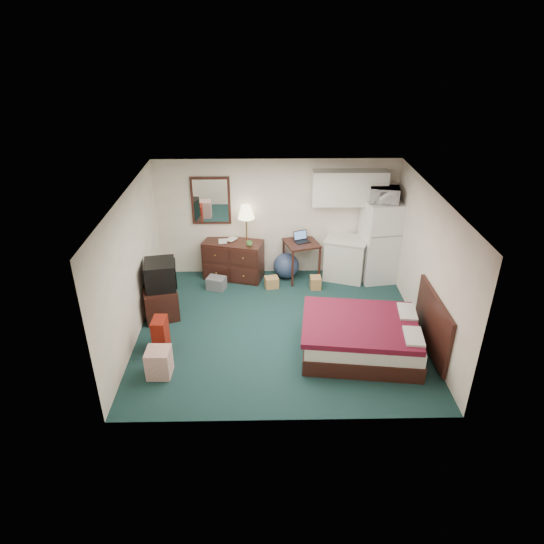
{
  "coord_description": "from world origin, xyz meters",
  "views": [
    {
      "loc": [
        -0.29,
        -7.26,
        4.95
      ],
      "look_at": [
        -0.14,
        0.06,
        1.12
      ],
      "focal_mm": 32.0,
      "sensor_mm": 36.0,
      "label": 1
    }
  ],
  "objects_px": {
    "dresser": "(233,260)",
    "tv_stand": "(160,302)",
    "floor_lamp": "(247,242)",
    "kitchen_counter": "(345,259)",
    "fridge": "(380,241)",
    "desk": "(301,260)",
    "bed": "(361,337)",
    "suitcase": "(161,334)"
  },
  "relations": [
    {
      "from": "fridge",
      "to": "floor_lamp",
      "type": "bearing_deg",
      "value": 168.27
    },
    {
      "from": "suitcase",
      "to": "fridge",
      "type": "bearing_deg",
      "value": 32.23
    },
    {
      "from": "kitchen_counter",
      "to": "suitcase",
      "type": "distance_m",
      "value": 4.25
    },
    {
      "from": "bed",
      "to": "tv_stand",
      "type": "height_order",
      "value": "bed"
    },
    {
      "from": "floor_lamp",
      "to": "suitcase",
      "type": "bearing_deg",
      "value": -118.01
    },
    {
      "from": "dresser",
      "to": "fridge",
      "type": "distance_m",
      "value": 3.08
    },
    {
      "from": "tv_stand",
      "to": "kitchen_counter",
      "type": "bearing_deg",
      "value": 2.48
    },
    {
      "from": "dresser",
      "to": "floor_lamp",
      "type": "bearing_deg",
      "value": 28.27
    },
    {
      "from": "dresser",
      "to": "tv_stand",
      "type": "bearing_deg",
      "value": -115.68
    },
    {
      "from": "fridge",
      "to": "bed",
      "type": "distance_m",
      "value": 2.79
    },
    {
      "from": "floor_lamp",
      "to": "desk",
      "type": "distance_m",
      "value": 1.21
    },
    {
      "from": "kitchen_counter",
      "to": "dresser",
      "type": "bearing_deg",
      "value": -162.03
    },
    {
      "from": "floor_lamp",
      "to": "desk",
      "type": "relative_size",
      "value": 1.93
    },
    {
      "from": "kitchen_counter",
      "to": "suitcase",
      "type": "height_order",
      "value": "kitchen_counter"
    },
    {
      "from": "floor_lamp",
      "to": "kitchen_counter",
      "type": "relative_size",
      "value": 1.81
    },
    {
      "from": "dresser",
      "to": "desk",
      "type": "height_order",
      "value": "dresser"
    },
    {
      "from": "dresser",
      "to": "bed",
      "type": "distance_m",
      "value": 3.52
    },
    {
      "from": "dresser",
      "to": "tv_stand",
      "type": "height_order",
      "value": "dresser"
    },
    {
      "from": "desk",
      "to": "tv_stand",
      "type": "xyz_separation_m",
      "value": [
        -2.72,
        -1.46,
        -0.12
      ]
    },
    {
      "from": "desk",
      "to": "suitcase",
      "type": "height_order",
      "value": "desk"
    },
    {
      "from": "dresser",
      "to": "kitchen_counter",
      "type": "relative_size",
      "value": 1.38
    },
    {
      "from": "kitchen_counter",
      "to": "tv_stand",
      "type": "xyz_separation_m",
      "value": [
        -3.65,
        -1.44,
        -0.15
      ]
    },
    {
      "from": "desk",
      "to": "suitcase",
      "type": "distance_m",
      "value": 3.55
    },
    {
      "from": "dresser",
      "to": "fridge",
      "type": "height_order",
      "value": "fridge"
    },
    {
      "from": "dresser",
      "to": "kitchen_counter",
      "type": "xyz_separation_m",
      "value": [
        2.37,
        -0.07,
        0.03
      ]
    },
    {
      "from": "bed",
      "to": "desk",
      "type": "bearing_deg",
      "value": 114.03
    },
    {
      "from": "tv_stand",
      "to": "suitcase",
      "type": "relative_size",
      "value": 1.12
    },
    {
      "from": "desk",
      "to": "fridge",
      "type": "xyz_separation_m",
      "value": [
        1.62,
        -0.05,
        0.45
      ]
    },
    {
      "from": "floor_lamp",
      "to": "tv_stand",
      "type": "distance_m",
      "value": 2.29
    },
    {
      "from": "dresser",
      "to": "bed",
      "type": "relative_size",
      "value": 0.65
    },
    {
      "from": "fridge",
      "to": "dresser",
      "type": "bearing_deg",
      "value": 169.92
    },
    {
      "from": "floor_lamp",
      "to": "bed",
      "type": "distance_m",
      "value": 3.43
    },
    {
      "from": "floor_lamp",
      "to": "desk",
      "type": "bearing_deg",
      "value": -5.99
    },
    {
      "from": "fridge",
      "to": "tv_stand",
      "type": "xyz_separation_m",
      "value": [
        -4.33,
        -1.41,
        -0.57
      ]
    },
    {
      "from": "dresser",
      "to": "suitcase",
      "type": "xyz_separation_m",
      "value": [
        -1.09,
        -2.53,
        -0.13
      ]
    },
    {
      "from": "fridge",
      "to": "suitcase",
      "type": "relative_size",
      "value": 2.98
    },
    {
      "from": "bed",
      "to": "tv_stand",
      "type": "xyz_separation_m",
      "value": [
        -3.52,
        1.2,
        -0.0
      ]
    },
    {
      "from": "desk",
      "to": "bed",
      "type": "relative_size",
      "value": 0.44
    },
    {
      "from": "kitchen_counter",
      "to": "suitcase",
      "type": "bearing_deg",
      "value": -124.91
    },
    {
      "from": "kitchen_counter",
      "to": "fridge",
      "type": "distance_m",
      "value": 0.8
    },
    {
      "from": "bed",
      "to": "kitchen_counter",
      "type": "bearing_deg",
      "value": 94.41
    },
    {
      "from": "desk",
      "to": "bed",
      "type": "distance_m",
      "value": 2.78
    }
  ]
}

